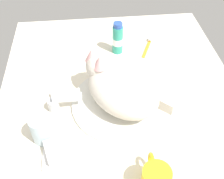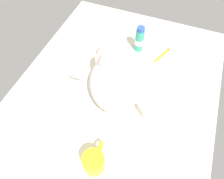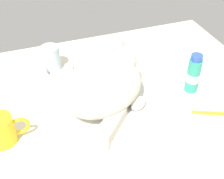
% 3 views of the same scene
% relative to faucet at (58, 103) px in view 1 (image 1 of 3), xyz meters
% --- Properties ---
extents(ground_plane, '(1.10, 0.83, 0.03)m').
position_rel_faucet_xyz_m(ground_plane, '(0.00, -0.21, -0.04)').
color(ground_plane, silver).
extents(sink_basin, '(0.33, 0.33, 0.01)m').
position_rel_faucet_xyz_m(sink_basin, '(0.00, -0.21, -0.02)').
color(sink_basin, silver).
rests_on(sink_basin, ground_plane).
extents(faucet, '(0.14, 0.11, 0.06)m').
position_rel_faucet_xyz_m(faucet, '(0.00, 0.00, 0.00)').
color(faucet, silver).
rests_on(faucet, ground_plane).
extents(cat, '(0.32, 0.32, 0.15)m').
position_rel_faucet_xyz_m(cat, '(0.01, -0.20, 0.05)').
color(cat, beige).
rests_on(cat, sink_basin).
extents(coffee_mug, '(0.11, 0.07, 0.08)m').
position_rel_faucet_xyz_m(coffee_mug, '(-0.29, -0.25, 0.01)').
color(coffee_mug, yellow).
rests_on(coffee_mug, ground_plane).
extents(rinse_cup, '(0.06, 0.06, 0.09)m').
position_rel_faucet_xyz_m(rinse_cup, '(-0.11, 0.04, 0.02)').
color(rinse_cup, silver).
rests_on(rinse_cup, ground_plane).
extents(soap_dish, '(0.09, 0.06, 0.01)m').
position_rel_faucet_xyz_m(soap_dish, '(-0.18, 0.01, -0.02)').
color(soap_dish, white).
rests_on(soap_dish, ground_plane).
extents(soap_bar, '(0.08, 0.06, 0.02)m').
position_rel_faucet_xyz_m(soap_bar, '(-0.18, 0.01, -0.00)').
color(soap_bar, white).
rests_on(soap_bar, soap_dish).
extents(toothpaste_bottle, '(0.04, 0.04, 0.13)m').
position_rel_faucet_xyz_m(toothpaste_bottle, '(0.28, -0.23, 0.03)').
color(toothpaste_bottle, teal).
rests_on(toothpaste_bottle, ground_plane).
extents(toothbrush, '(0.13, 0.07, 0.02)m').
position_rel_faucet_xyz_m(toothbrush, '(0.30, -0.35, -0.02)').
color(toothbrush, orange).
rests_on(toothbrush, ground_plane).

